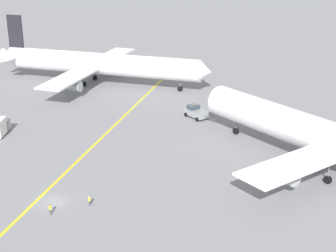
# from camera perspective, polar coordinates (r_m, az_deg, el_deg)

# --- Properties ---
(ground_plane) EXTENTS (600.00, 600.00, 0.00)m
(ground_plane) POSITION_cam_1_polar(r_m,az_deg,el_deg) (77.44, -12.77, -8.33)
(ground_plane) COLOR gray
(taxiway_stripe) EXTENTS (1.43, 120.00, 0.01)m
(taxiway_stripe) POSITION_cam_1_polar(r_m,az_deg,el_deg) (86.41, -11.33, -5.06)
(taxiway_stripe) COLOR yellow
(taxiway_stripe) RESTS_ON ground
(airliner_at_gate_left) EXTENTS (59.40, 47.18, 17.17)m
(airliner_at_gate_left) POSITION_cam_1_polar(r_m,az_deg,el_deg) (135.31, -7.68, 6.93)
(airliner_at_gate_left) COLOR white
(airliner_at_gate_left) RESTS_ON ground
(airliner_being_pushed) EXTENTS (48.21, 41.76, 17.18)m
(airliner_being_pushed) POSITION_cam_1_polar(r_m,az_deg,el_deg) (86.78, 17.51, -1.41)
(airliner_being_pushed) COLOR white
(airliner_being_pushed) RESTS_ON ground
(pushback_tug) EXTENTS (7.62, 6.70, 2.87)m
(pushback_tug) POSITION_cam_1_polar(r_m,az_deg,el_deg) (109.82, 3.18, 1.57)
(pushback_tug) COLOR gray
(pushback_tug) RESTS_ON ground
(ground_crew_wing_walker_right) EXTENTS (0.47, 0.36, 1.66)m
(ground_crew_wing_walker_right) POSITION_cam_1_polar(r_m,az_deg,el_deg) (73.89, -13.08, -9.07)
(ground_crew_wing_walker_right) COLOR #4C4C51
(ground_crew_wing_walker_right) RESTS_ON ground
(ground_crew_ramp_agent_by_cones) EXTENTS (0.36, 0.36, 1.58)m
(ground_crew_ramp_agent_by_cones) POSITION_cam_1_polar(r_m,az_deg,el_deg) (75.13, -8.82, -8.28)
(ground_crew_ramp_agent_by_cones) COLOR #4C4C51
(ground_crew_ramp_agent_by_cones) RESTS_ON ground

